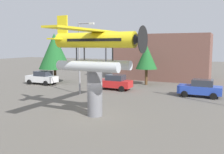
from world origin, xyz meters
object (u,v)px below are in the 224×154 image
at_px(car_mid_red, 114,82).
at_px(car_far_blue, 200,88).
at_px(car_near_white, 42,78).
at_px(tree_west, 54,51).
at_px(storefront_building, 162,57).
at_px(tree_east, 147,57).
at_px(streetlight_primary, 81,53).
at_px(display_pedestal, 95,93).
at_px(floatplane_monument, 96,47).

relative_size(car_mid_red, car_far_blue, 1.00).
relative_size(car_near_white, car_mid_red, 1.00).
bearing_deg(car_near_white, tree_west, -108.49).
distance_m(storefront_building, tree_east, 6.27).
bearing_deg(streetlight_primary, display_pedestal, -51.71).
bearing_deg(tree_west, tree_east, 15.88).
bearing_deg(tree_west, car_far_blue, -5.51).
xyz_separation_m(car_mid_red, storefront_building, (2.82, 11.38, 2.51)).
bearing_deg(display_pedestal, floatplane_monument, -2.43).
distance_m(display_pedestal, tree_east, 15.91).
relative_size(car_far_blue, storefront_building, 0.30).
relative_size(car_far_blue, streetlight_primary, 0.56).
height_order(car_far_blue, tree_west, tree_west).
height_order(car_near_white, storefront_building, storefront_building).
relative_size(display_pedestal, floatplane_monument, 0.32).
xyz_separation_m(car_far_blue, tree_west, (-19.31, 1.86, 3.46)).
distance_m(floatplane_monument, car_mid_red, 11.89).
relative_size(streetlight_primary, tree_west, 1.10).
xyz_separation_m(car_mid_red, tree_west, (-9.75, 1.72, 3.46)).
distance_m(display_pedestal, streetlight_primary, 8.77).
height_order(streetlight_primary, tree_east, streetlight_primary).
relative_size(car_near_white, tree_east, 0.81).
distance_m(car_mid_red, streetlight_primary, 5.69).
xyz_separation_m(car_mid_red, car_far_blue, (9.56, -0.15, 0.00)).
height_order(floatplane_monument, car_near_white, floatplane_monument).
bearing_deg(car_mid_red, streetlight_primary, 64.29).
bearing_deg(streetlight_primary, tree_east, 65.21).
bearing_deg(display_pedestal, tree_east, 93.36).
bearing_deg(car_near_white, tree_east, -157.06).
height_order(car_near_white, tree_east, tree_east).
distance_m(car_near_white, car_far_blue, 19.96).
distance_m(floatplane_monument, car_far_blue, 12.87).
height_order(display_pedestal, floatplane_monument, floatplane_monument).
bearing_deg(storefront_building, car_far_blue, -59.69).
distance_m(car_far_blue, streetlight_primary, 12.65).
relative_size(display_pedestal, streetlight_primary, 0.45).
xyz_separation_m(streetlight_primary, tree_west, (-7.80, 5.78, -0.01)).
height_order(display_pedestal, car_far_blue, display_pedestal).
bearing_deg(car_far_blue, tree_west, -5.51).
relative_size(car_mid_red, tree_west, 0.62).
xyz_separation_m(car_far_blue, tree_east, (-7.26, 5.29, 2.74)).
xyz_separation_m(streetlight_primary, tree_east, (4.25, 9.20, -0.74)).
height_order(display_pedestal, car_near_white, display_pedestal).
bearing_deg(tree_east, storefront_building, 85.19).
bearing_deg(car_far_blue, tree_east, -36.06).
relative_size(tree_west, tree_east, 1.30).
height_order(floatplane_monument, tree_west, floatplane_monument).
xyz_separation_m(car_mid_red, tree_east, (2.29, 5.14, 2.74)).
bearing_deg(tree_east, display_pedestal, -86.64).
xyz_separation_m(floatplane_monument, storefront_building, (-0.53, 22.01, -1.66)).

